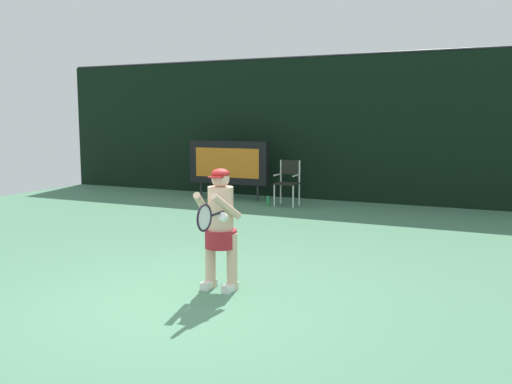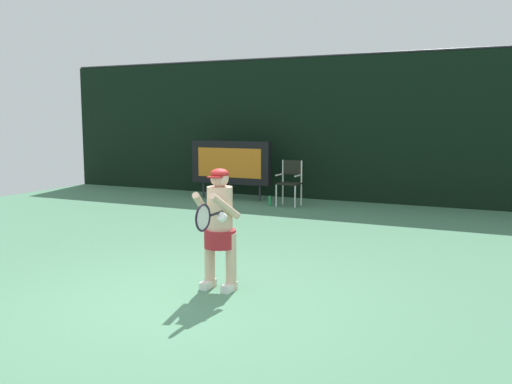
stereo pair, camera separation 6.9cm
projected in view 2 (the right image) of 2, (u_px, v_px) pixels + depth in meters
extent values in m
cube|color=#4B7E5E|center=(174.00, 304.00, 6.31)|extent=(18.00, 22.00, 0.02)
cube|color=black|center=(366.00, 130.00, 13.69)|extent=(18.00, 0.12, 3.60)
cylinder|color=#38383D|center=(368.00, 54.00, 13.44)|extent=(18.00, 0.05, 0.05)
cube|color=black|center=(231.00, 162.00, 14.27)|extent=(2.20, 0.20, 1.10)
cube|color=orange|center=(229.00, 163.00, 14.18)|extent=(1.80, 0.01, 0.75)
cylinder|color=#2D2D33|center=(203.00, 190.00, 14.72)|extent=(0.05, 0.05, 0.40)
cylinder|color=#2D2D33|center=(260.00, 193.00, 14.02)|extent=(0.05, 0.05, 0.40)
cylinder|color=white|center=(276.00, 196.00, 13.18)|extent=(0.04, 0.04, 0.52)
cylinder|color=white|center=(295.00, 197.00, 12.97)|extent=(0.04, 0.04, 0.52)
cylinder|color=white|center=(283.00, 193.00, 13.54)|extent=(0.04, 0.04, 0.52)
cylinder|color=white|center=(301.00, 195.00, 13.34)|extent=(0.04, 0.04, 0.52)
cube|color=black|center=(289.00, 184.00, 13.22)|extent=(0.52, 0.44, 0.03)
cylinder|color=white|center=(283.00, 171.00, 13.47)|extent=(0.04, 0.04, 0.56)
cylinder|color=white|center=(301.00, 172.00, 13.27)|extent=(0.04, 0.04, 0.56)
cube|color=black|center=(292.00, 167.00, 13.35)|extent=(0.48, 0.02, 0.34)
cylinder|color=white|center=(280.00, 175.00, 13.29)|extent=(0.04, 0.44, 0.04)
cylinder|color=white|center=(298.00, 176.00, 13.09)|extent=(0.04, 0.44, 0.04)
cylinder|color=#26904C|center=(270.00, 201.00, 13.26)|extent=(0.07, 0.07, 0.24)
cylinder|color=black|center=(270.00, 196.00, 13.24)|extent=(0.03, 0.03, 0.03)
cube|color=white|center=(208.00, 284.00, 6.87)|extent=(0.11, 0.26, 0.09)
cube|color=white|center=(229.00, 287.00, 6.75)|extent=(0.11, 0.26, 0.09)
cylinder|color=#DBB293|center=(210.00, 259.00, 6.88)|extent=(0.13, 0.13, 0.70)
cylinder|color=#DBB293|center=(231.00, 262.00, 6.75)|extent=(0.13, 0.13, 0.70)
cylinder|color=#A32028|center=(220.00, 238.00, 6.78)|extent=(0.39, 0.39, 0.22)
cylinder|color=#DBB293|center=(220.00, 210.00, 6.73)|extent=(0.31, 0.31, 0.56)
sphere|color=#DBB293|center=(220.00, 179.00, 6.68)|extent=(0.22, 0.22, 0.22)
ellipsoid|color=#B22323|center=(220.00, 173.00, 6.67)|extent=(0.22, 0.22, 0.12)
cube|color=#B22323|center=(216.00, 177.00, 6.59)|extent=(0.17, 0.12, 0.02)
cylinder|color=#DBB293|center=(201.00, 205.00, 6.64)|extent=(0.20, 0.49, 0.36)
cylinder|color=#DBB293|center=(225.00, 206.00, 6.50)|extent=(0.20, 0.49, 0.36)
cylinder|color=white|center=(222.00, 217.00, 6.40)|extent=(0.13, 0.13, 0.12)
cylinder|color=black|center=(217.00, 213.00, 6.39)|extent=(0.03, 0.28, 0.03)
torus|color=black|center=(203.00, 218.00, 6.12)|extent=(0.02, 0.31, 0.31)
ellipsoid|color=silver|center=(203.00, 218.00, 6.12)|extent=(0.01, 0.26, 0.26)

